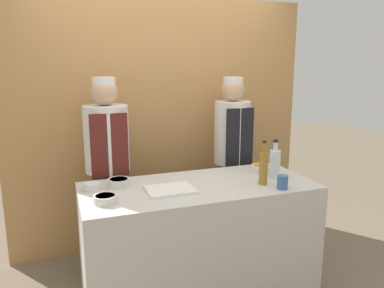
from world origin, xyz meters
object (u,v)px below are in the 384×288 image
object	(u,v)px
cutting_board	(170,190)
cup_blue	(283,182)
sauce_bowl_brown	(119,182)
sauce_bowl_orange	(261,168)
bottle_clear	(275,163)
chef_right	(232,157)
sauce_bowl_purple	(92,186)
chef_left	(108,169)
bottle_vinegar	(263,167)
sauce_bowl_yellow	(105,199)

from	to	relation	value
cutting_board	cup_blue	world-z (taller)	cup_blue
cutting_board	sauce_bowl_brown	bearing A→B (deg)	145.39
sauce_bowl_orange	bottle_clear	size ratio (longest dim) A/B	0.56
sauce_bowl_brown	chef_right	world-z (taller)	chef_right
sauce_bowl_brown	cup_blue	distance (m)	1.19
sauce_bowl_purple	cup_blue	xyz separation A→B (m)	(1.29, -0.44, 0.02)
sauce_bowl_orange	chef_right	world-z (taller)	chef_right
chef_left	bottle_clear	bearing A→B (deg)	-29.25
sauce_bowl_purple	cutting_board	distance (m)	0.56
sauce_bowl_orange	cup_blue	world-z (taller)	cup_blue
bottle_vinegar	chef_left	bearing A→B (deg)	142.58
cutting_board	chef_left	bearing A→B (deg)	115.64
cutting_board	chef_left	world-z (taller)	chef_left
sauce_bowl_yellow	chef_left	distance (m)	0.80
sauce_bowl_purple	sauce_bowl_orange	distance (m)	1.36
sauce_bowl_purple	bottle_vinegar	world-z (taller)	bottle_vinegar
sauce_bowl_purple	sauce_bowl_yellow	size ratio (longest dim) A/B	0.75
sauce_bowl_brown	bottle_vinegar	size ratio (longest dim) A/B	0.48
bottle_vinegar	chef_right	distance (m)	0.81
cutting_board	bottle_vinegar	size ratio (longest dim) A/B	1.00
sauce_bowl_orange	chef_left	distance (m)	1.29
cutting_board	chef_left	size ratio (longest dim) A/B	0.20
sauce_bowl_orange	cutting_board	size ratio (longest dim) A/B	0.50
sauce_bowl_yellow	cutting_board	distance (m)	0.47
sauce_bowl_yellow	sauce_bowl_brown	distance (m)	0.33
sauce_bowl_purple	bottle_vinegar	bearing A→B (deg)	-13.62
sauce_bowl_brown	chef_right	bearing A→B (deg)	22.89
sauce_bowl_orange	chef_left	xyz separation A→B (m)	(-1.18, 0.51, -0.03)
cup_blue	cutting_board	bearing A→B (deg)	163.75
cup_blue	sauce_bowl_orange	bearing A→B (deg)	80.35
sauce_bowl_orange	sauce_bowl_brown	xyz separation A→B (m)	(-1.17, 0.03, -0.00)
sauce_bowl_purple	sauce_bowl_orange	xyz separation A→B (m)	(1.36, -0.02, 0.00)
sauce_bowl_yellow	chef_left	size ratio (longest dim) A/B	0.09
sauce_bowl_yellow	cup_blue	xyz separation A→B (m)	(1.23, -0.15, 0.02)
chef_right	sauce_bowl_purple	bearing A→B (deg)	-159.65
chef_right	bottle_vinegar	bearing A→B (deg)	-99.04
chef_left	sauce_bowl_purple	bearing A→B (deg)	-109.89
sauce_bowl_purple	sauce_bowl_yellow	distance (m)	0.30
cutting_board	chef_right	xyz separation A→B (m)	(0.82, 0.71, -0.00)
sauce_bowl_brown	bottle_clear	size ratio (longest dim) A/B	0.53
sauce_bowl_purple	chef_right	bearing A→B (deg)	20.35
bottle_clear	cup_blue	size ratio (longest dim) A/B	3.03
sauce_bowl_orange	bottle_vinegar	bearing A→B (deg)	-118.00
sauce_bowl_purple	sauce_bowl_yellow	bearing A→B (deg)	-78.45
bottle_vinegar	sauce_bowl_brown	bearing A→B (deg)	163.18
cutting_board	chef_right	world-z (taller)	chef_right
sauce_bowl_brown	bottle_clear	world-z (taller)	bottle_clear
bottle_vinegar	sauce_bowl_purple	bearing A→B (deg)	166.38
sauce_bowl_brown	chef_left	size ratio (longest dim) A/B	0.09
sauce_bowl_yellow	bottle_clear	world-z (taller)	bottle_clear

